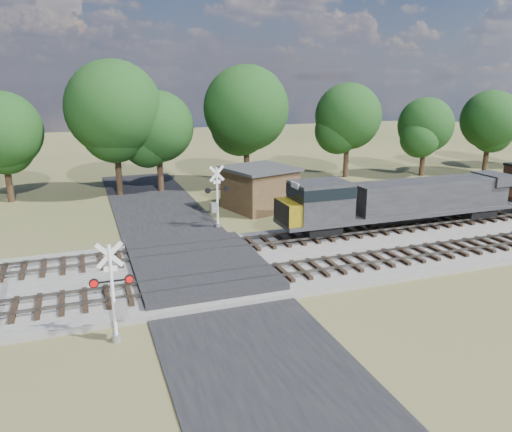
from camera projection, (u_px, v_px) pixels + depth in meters
name	position (u px, v px, depth m)	size (l,w,h in m)	color
ground	(201.00, 275.00, 27.02)	(160.00, 160.00, 0.00)	#4B4E29
ballast_bed	(358.00, 249.00, 30.68)	(140.00, 10.00, 0.30)	gray
road	(201.00, 274.00, 27.00)	(7.00, 60.00, 0.08)	black
crossing_panel	(199.00, 266.00, 27.38)	(7.00, 9.00, 0.62)	#262628
track_near	(268.00, 274.00, 26.11)	(140.00, 2.60, 0.33)	black
track_far	(239.00, 245.00, 30.64)	(140.00, 2.60, 0.33)	black
crossing_signal_near	(116.00, 301.00, 19.80)	(1.72, 0.37, 4.26)	silver
crossing_signal_far	(216.00, 202.00, 34.96)	(1.80, 0.44, 4.49)	silver
equipment_shed	(259.00, 188.00, 40.08)	(6.24, 6.24, 3.44)	#422B1C
treeline	(216.00, 120.00, 45.98)	(81.85, 9.98, 11.89)	black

